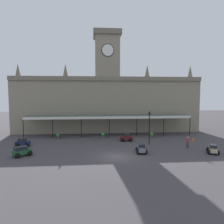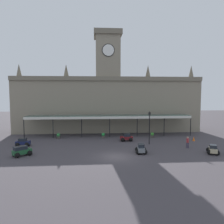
# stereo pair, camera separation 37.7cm
# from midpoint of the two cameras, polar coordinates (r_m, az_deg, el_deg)

# --- Properties ---
(ground_plane) EXTENTS (140.00, 140.00, 0.00)m
(ground_plane) POSITION_cam_midpoint_polar(r_m,az_deg,el_deg) (27.54, 1.48, -11.66)
(ground_plane) COLOR #423D42
(station_building) EXTENTS (37.41, 5.76, 20.25)m
(station_building) POSITION_cam_midpoint_polar(r_m,az_deg,el_deg) (44.99, -0.91, 3.21)
(station_building) COLOR gray
(station_building) RESTS_ON ground
(entrance_canopy) EXTENTS (30.26, 3.26, 3.81)m
(entrance_canopy) POSITION_cam_midpoint_polar(r_m,az_deg,el_deg) (40.12, -0.47, -1.09)
(entrance_canopy) COLOR #38564C
(entrance_canopy) RESTS_ON ground
(car_beige_sedan) EXTENTS (1.96, 2.23, 1.19)m
(car_beige_sedan) POSITION_cam_midpoint_polar(r_m,az_deg,el_deg) (31.61, 25.32, -9.01)
(car_beige_sedan) COLOR tan
(car_beige_sedan) RESTS_ON ground
(car_navy_sedan) EXTENTS (2.08, 1.57, 1.19)m
(car_navy_sedan) POSITION_cam_midpoint_polar(r_m,az_deg,el_deg) (35.18, -22.09, -7.51)
(car_navy_sedan) COLOR #19214C
(car_navy_sedan) RESTS_ON ground
(car_grey_sedan) EXTENTS (1.67, 2.14, 1.19)m
(car_grey_sedan) POSITION_cam_midpoint_polar(r_m,az_deg,el_deg) (29.28, 8.01, -9.68)
(car_grey_sedan) COLOR slate
(car_grey_sedan) RESTS_ON ground
(car_green_estate) EXTENTS (2.41, 2.32, 1.27)m
(car_green_estate) POSITION_cam_midpoint_polar(r_m,az_deg,el_deg) (29.84, -22.32, -9.60)
(car_green_estate) COLOR #1E512D
(car_green_estate) RESTS_ON ground
(car_maroon_sedan) EXTENTS (2.07, 1.55, 1.19)m
(car_maroon_sedan) POSITION_cam_midpoint_polar(r_m,az_deg,el_deg) (36.13, 4.10, -6.84)
(car_maroon_sedan) COLOR maroon
(car_maroon_sedan) RESTS_ON ground
(pedestrian_beside_cars) EXTENTS (0.34, 0.34, 1.67)m
(pedestrian_beside_cars) POSITION_cam_midpoint_polar(r_m,az_deg,el_deg) (33.25, 19.59, -7.43)
(pedestrian_beside_cars) COLOR #3F384C
(pedestrian_beside_cars) RESTS_ON ground
(victorian_lamppost) EXTENTS (0.30, 0.30, 5.11)m
(victorian_lamppost) POSITION_cam_midpoint_polar(r_m,az_deg,el_deg) (33.87, 10.13, -3.13)
(victorian_lamppost) COLOR black
(victorian_lamppost) RESTS_ON ground
(traffic_cone) EXTENTS (0.40, 0.40, 0.72)m
(traffic_cone) POSITION_cam_midpoint_polar(r_m,az_deg,el_deg) (38.69, 20.97, -6.58)
(traffic_cone) COLOR orange
(traffic_cone) RESTS_ON ground
(planter_near_kerb) EXTENTS (0.60, 0.60, 0.96)m
(planter_near_kerb) POSITION_cam_midpoint_polar(r_m,az_deg,el_deg) (39.30, 10.80, -5.97)
(planter_near_kerb) COLOR #47423D
(planter_near_kerb) RESTS_ON ground
(planter_forecourt_centre) EXTENTS (0.60, 0.60, 0.96)m
(planter_forecourt_centre) POSITION_cam_midpoint_polar(r_m,az_deg,el_deg) (38.17, -2.03, -6.21)
(planter_forecourt_centre) COLOR #47423D
(planter_forecourt_centre) RESTS_ON ground
(planter_by_canopy) EXTENTS (0.60, 0.60, 0.96)m
(planter_by_canopy) POSITION_cam_midpoint_polar(r_m,az_deg,el_deg) (38.91, -13.66, -6.13)
(planter_by_canopy) COLOR #47423D
(planter_by_canopy) RESTS_ON ground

